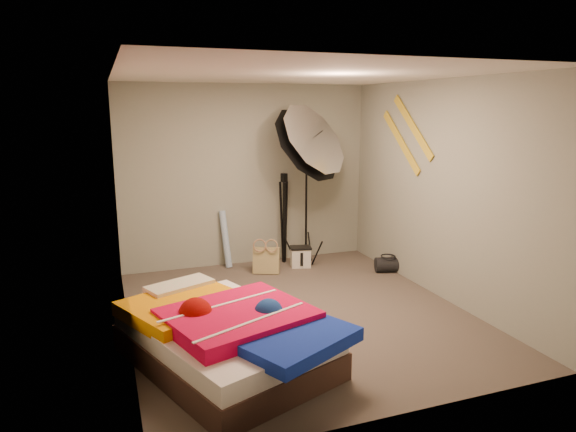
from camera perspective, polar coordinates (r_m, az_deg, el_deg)
name	(u,v)px	position (r m, az deg, el deg)	size (l,w,h in m)	color
floor	(298,313)	(5.66, 1.14, -10.73)	(4.00, 4.00, 0.00)	brown
ceiling	(299,75)	(5.23, 1.26, 15.44)	(4.00, 4.00, 0.00)	silver
wall_back	(247,176)	(7.18, -4.58, 4.48)	(3.50, 3.50, 0.00)	gray
wall_front	(405,249)	(3.56, 12.90, -3.60)	(3.50, 3.50, 0.00)	gray
wall_left	(121,211)	(4.96, -18.03, 0.51)	(4.00, 4.00, 0.00)	gray
wall_right	(441,190)	(6.15, 16.62, 2.73)	(4.00, 4.00, 0.00)	gray
tote_bag	(266,260)	(6.90, -2.44, -4.95)	(0.35, 0.11, 0.35)	tan
wrapping_roll	(226,239)	(7.17, -6.95, -2.56)	(0.09, 0.09, 0.79)	#4F82C3
camera_case	(301,257)	(7.18, 1.41, -4.62)	(0.27, 0.19, 0.27)	silver
duffel_bag	(388,265)	(7.09, 11.01, -5.33)	(0.20, 0.20, 0.33)	black
wall_stripe_upper	(413,127)	(6.56, 13.71, 9.60)	(0.02, 1.10, 0.10)	gold
wall_stripe_lower	(401,142)	(6.78, 12.45, 8.03)	(0.02, 1.10, 0.10)	gold
bed	(226,335)	(4.56, -6.96, -12.99)	(1.88, 2.16, 0.53)	#412A22
photo_umbrella	(306,146)	(6.84, 2.04, 7.82)	(1.14, 1.29, 2.35)	black
camera_tripod	(284,212)	(7.24, -0.43, 0.46)	(0.09, 0.09, 1.28)	black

